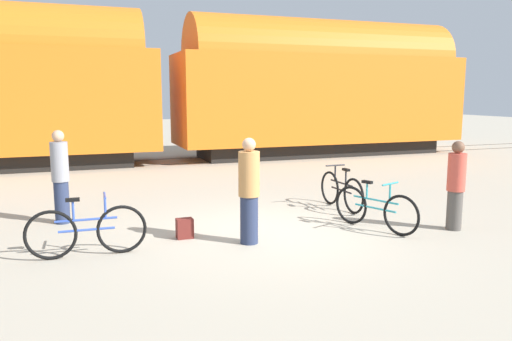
# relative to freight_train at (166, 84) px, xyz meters

# --- Properties ---
(ground_plane) EXTENTS (80.00, 80.00, 0.00)m
(ground_plane) POSITION_rel_freight_train_xyz_m (0.00, -9.89, -2.77)
(ground_plane) COLOR #B2A893
(freight_train) EXTENTS (23.81, 3.00, 5.30)m
(freight_train) POSITION_rel_freight_train_xyz_m (0.00, 0.00, 0.00)
(freight_train) COLOR black
(freight_train) RESTS_ON ground_plane
(rail_near) EXTENTS (35.81, 0.07, 0.01)m
(rail_near) POSITION_rel_freight_train_xyz_m (0.00, -0.72, -2.77)
(rail_near) COLOR #4C4238
(rail_near) RESTS_ON ground_plane
(rail_far) EXTENTS (35.81, 0.07, 0.01)m
(rail_far) POSITION_rel_freight_train_xyz_m (0.00, 0.72, -2.77)
(rail_far) COLOR #4C4238
(rail_far) RESTS_ON ground_plane
(bicycle_teal) EXTENTS (0.69, 1.71, 0.90)m
(bicycle_teal) POSITION_rel_freight_train_xyz_m (1.89, -10.39, -2.39)
(bicycle_teal) COLOR black
(bicycle_teal) RESTS_ON ground_plane
(bicycle_black) EXTENTS (0.46, 1.71, 0.92)m
(bicycle_black) POSITION_rel_freight_train_xyz_m (2.15, -8.73, -2.38)
(bicycle_black) COLOR black
(bicycle_black) RESTS_ON ground_plane
(bicycle_blue) EXTENTS (1.77, 0.46, 0.94)m
(bicycle_blue) POSITION_rel_freight_train_xyz_m (-3.04, -10.20, -2.38)
(bicycle_blue) COLOR black
(bicycle_blue) RESTS_ON ground_plane
(person_in_red) EXTENTS (0.32, 0.32, 1.61)m
(person_in_red) POSITION_rel_freight_train_xyz_m (3.24, -10.89, -1.96)
(person_in_red) COLOR #514C47
(person_in_red) RESTS_ON ground_plane
(person_in_grey) EXTENTS (0.32, 0.32, 1.77)m
(person_in_grey) POSITION_rel_freight_train_xyz_m (-3.43, -7.97, -1.88)
(person_in_grey) COLOR #283351
(person_in_grey) RESTS_ON ground_plane
(person_in_tan) EXTENTS (0.35, 0.35, 1.74)m
(person_in_tan) POSITION_rel_freight_train_xyz_m (-0.52, -10.40, -1.90)
(person_in_tan) COLOR #283351
(person_in_tan) RESTS_ON ground_plane
(backpack) EXTENTS (0.28, 0.20, 0.34)m
(backpack) POSITION_rel_freight_train_xyz_m (-1.46, -9.75, -2.60)
(backpack) COLOR maroon
(backpack) RESTS_ON ground_plane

